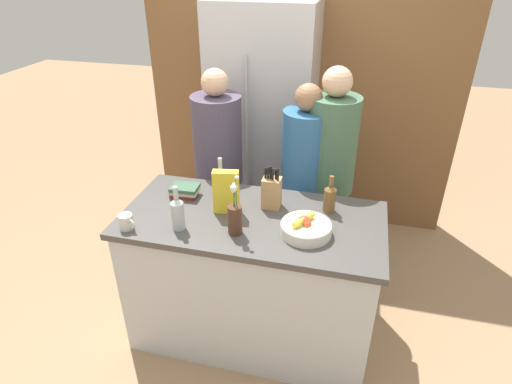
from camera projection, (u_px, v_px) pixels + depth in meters
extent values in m
plane|color=#A37F5B|center=(253.00, 329.00, 3.01)|extent=(14.00, 14.00, 0.00)
cube|color=silver|center=(252.00, 280.00, 2.79)|extent=(1.51, 0.73, 0.90)
cube|color=#474442|center=(252.00, 220.00, 2.56)|extent=(1.57, 0.76, 0.04)
cube|color=brown|center=(299.00, 83.00, 3.78)|extent=(2.77, 0.12, 2.60)
cube|color=#B7B7BC|center=(263.00, 126.00, 3.67)|extent=(0.84, 0.60, 2.01)
cylinder|color=#B7B7BC|center=(246.00, 127.00, 3.37)|extent=(0.02, 0.02, 1.11)
cylinder|color=silver|center=(306.00, 229.00, 2.38)|extent=(0.29, 0.29, 0.06)
torus|color=silver|center=(306.00, 225.00, 2.37)|extent=(0.29, 0.29, 0.02)
sphere|color=#C64C23|center=(306.00, 225.00, 2.37)|extent=(0.06, 0.06, 0.06)
sphere|color=#99B233|center=(298.00, 226.00, 2.37)|extent=(0.07, 0.07, 0.07)
sphere|color=red|center=(303.00, 224.00, 2.38)|extent=(0.08, 0.08, 0.08)
sphere|color=#C64C23|center=(304.00, 222.00, 2.39)|extent=(0.08, 0.08, 0.08)
cylinder|color=yellow|center=(304.00, 220.00, 2.38)|extent=(0.11, 0.16, 0.03)
cube|color=tan|center=(272.00, 193.00, 2.60)|extent=(0.11, 0.09, 0.20)
cylinder|color=black|center=(266.00, 174.00, 2.55)|extent=(0.01, 0.01, 0.08)
cylinder|color=black|center=(268.00, 173.00, 2.54)|extent=(0.01, 0.01, 0.09)
cylinder|color=black|center=(271.00, 173.00, 2.54)|extent=(0.01, 0.01, 0.09)
cylinder|color=black|center=(273.00, 175.00, 2.53)|extent=(0.01, 0.01, 0.08)
cylinder|color=black|center=(276.00, 175.00, 2.54)|extent=(0.01, 0.01, 0.07)
cylinder|color=black|center=(278.00, 175.00, 2.52)|extent=(0.01, 0.01, 0.09)
cylinder|color=#4C2D1E|center=(235.00, 220.00, 2.37)|extent=(0.08, 0.08, 0.17)
cylinder|color=#477538|center=(236.00, 192.00, 2.28)|extent=(0.01, 0.03, 0.18)
sphere|color=white|center=(237.00, 178.00, 2.24)|extent=(0.02, 0.02, 0.02)
cylinder|color=#477538|center=(235.00, 196.00, 2.30)|extent=(0.02, 0.01, 0.13)
sphere|color=white|center=(234.00, 185.00, 2.27)|extent=(0.02, 0.02, 0.02)
cylinder|color=#477538|center=(234.00, 198.00, 2.30)|extent=(0.01, 0.01, 0.10)
sphere|color=white|center=(233.00, 190.00, 2.27)|extent=(0.03, 0.03, 0.03)
cylinder|color=#477538|center=(234.00, 197.00, 2.29)|extent=(0.01, 0.01, 0.12)
sphere|color=white|center=(234.00, 188.00, 2.26)|extent=(0.04, 0.04, 0.04)
cube|color=yellow|center=(226.00, 192.00, 2.54)|extent=(0.16, 0.09, 0.27)
cylinder|color=silver|center=(126.00, 222.00, 2.42)|extent=(0.08, 0.08, 0.09)
torus|color=silver|center=(131.00, 224.00, 2.40)|extent=(0.06, 0.03, 0.06)
cube|color=maroon|center=(184.00, 194.00, 2.76)|extent=(0.16, 0.13, 0.03)
cube|color=#B7A88E|center=(185.00, 191.00, 2.75)|extent=(0.18, 0.13, 0.02)
cube|color=#3D6047|center=(185.00, 188.00, 2.74)|extent=(0.18, 0.13, 0.02)
cylinder|color=#B2BCC1|center=(178.00, 216.00, 2.40)|extent=(0.07, 0.07, 0.17)
cone|color=#B2BCC1|center=(176.00, 201.00, 2.36)|extent=(0.07, 0.07, 0.03)
cylinder|color=#B2BCC1|center=(176.00, 192.00, 2.33)|extent=(0.03, 0.03, 0.07)
cylinder|color=brown|center=(329.00, 200.00, 2.57)|extent=(0.07, 0.07, 0.15)
cone|color=brown|center=(331.00, 188.00, 2.53)|extent=(0.07, 0.07, 0.03)
cylinder|color=brown|center=(331.00, 181.00, 2.51)|extent=(0.03, 0.03, 0.06)
cylinder|color=#B2BCC1|center=(221.00, 186.00, 2.70)|extent=(0.07, 0.07, 0.17)
cone|color=#B2BCC1|center=(220.00, 171.00, 2.65)|extent=(0.07, 0.07, 0.03)
cylinder|color=#B2BCC1|center=(220.00, 164.00, 2.62)|extent=(0.03, 0.03, 0.07)
cube|color=#383842|center=(221.00, 222.00, 3.48)|extent=(0.31, 0.23, 0.79)
cylinder|color=#4C4256|center=(217.00, 140.00, 3.12)|extent=(0.36, 0.36, 0.66)
sphere|color=#DBAD89|center=(215.00, 82.00, 2.91)|extent=(0.19, 0.19, 0.19)
cube|color=#383842|center=(300.00, 237.00, 3.32)|extent=(0.29, 0.23, 0.76)
cylinder|color=#2D6093|center=(305.00, 155.00, 2.98)|extent=(0.33, 0.33, 0.64)
sphere|color=#996B4C|center=(309.00, 97.00, 2.78)|extent=(0.18, 0.18, 0.18)
cube|color=#383842|center=(323.00, 234.00, 3.31)|extent=(0.30, 0.22, 0.82)
cylinder|color=#42664C|center=(332.00, 145.00, 2.94)|extent=(0.35, 0.35, 0.68)
sphere|color=#DBAD89|center=(338.00, 81.00, 2.72)|extent=(0.20, 0.20, 0.20)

